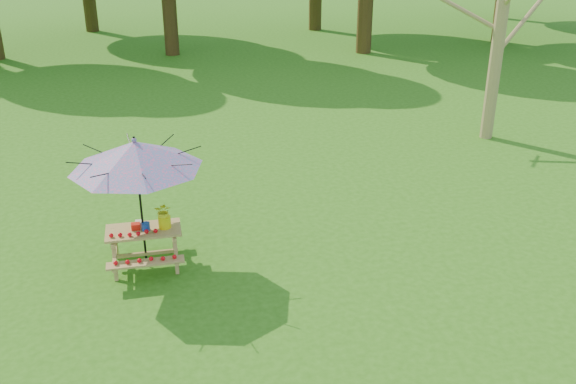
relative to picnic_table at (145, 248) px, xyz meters
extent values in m
cylinder|color=olive|center=(8.67, 4.72, 2.47)|extent=(0.40, 0.40, 5.59)
cube|color=#9A7845|center=(0.00, 0.00, 0.32)|extent=(1.20, 0.62, 0.04)
cube|color=#9A7845|center=(0.00, -0.55, 0.03)|extent=(1.20, 0.22, 0.04)
cube|color=#9A7845|center=(0.00, 0.55, 0.03)|extent=(1.20, 0.22, 0.04)
cylinder|color=black|center=(0.00, 0.00, 0.80)|extent=(0.04, 0.04, 2.25)
cone|color=#207EB6|center=(0.00, 0.00, 1.62)|extent=(2.33, 2.33, 0.44)
sphere|color=#207EB6|center=(0.00, 0.00, 1.87)|extent=(0.08, 0.08, 0.08)
cube|color=red|center=(-0.11, 0.03, 0.39)|extent=(0.14, 0.12, 0.10)
cylinder|color=#143AAA|center=(0.05, -0.04, 0.41)|extent=(0.13, 0.13, 0.13)
cube|color=beige|center=(-0.06, 0.18, 0.38)|extent=(0.13, 0.13, 0.07)
cylinder|color=yellow|center=(0.35, -0.01, 0.44)|extent=(0.20, 0.20, 0.20)
imported|color=yellow|center=(0.35, -0.01, 0.63)|extent=(0.32, 0.30, 0.30)
camera|label=1|loc=(0.30, -9.50, 5.10)|focal=40.00mm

